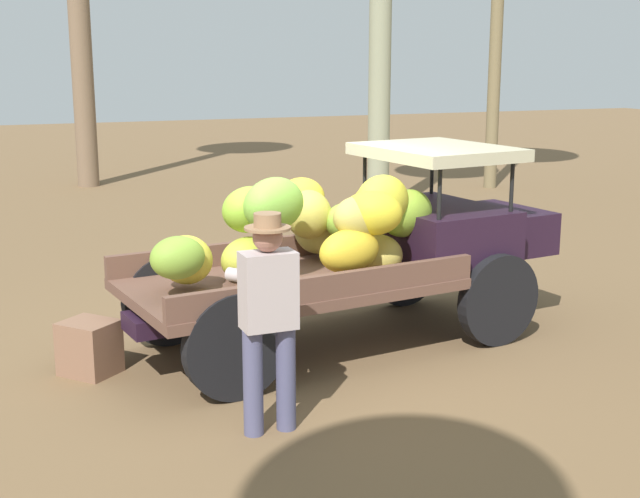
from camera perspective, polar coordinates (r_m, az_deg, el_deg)
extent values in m
plane|color=brown|center=(8.56, -1.79, -6.38)|extent=(60.00, 60.00, 0.00)
cube|color=black|center=(8.43, 0.59, -3.08)|extent=(4.02, 0.98, 0.16)
cylinder|color=black|center=(9.85, 5.55, -1.11)|extent=(0.92, 0.26, 0.91)
cylinder|color=black|center=(8.64, 11.66, -3.29)|extent=(0.92, 0.26, 0.91)
cylinder|color=black|center=(8.59, -9.95, -3.30)|extent=(0.92, 0.26, 0.91)
cylinder|color=black|center=(7.17, -5.56, -6.40)|extent=(0.92, 0.26, 0.91)
cube|color=brown|center=(8.17, -2.14, -2.28)|extent=(3.21, 2.11, 0.10)
cube|color=brown|center=(8.83, -4.55, -0.11)|extent=(2.98, 0.49, 0.22)
cube|color=brown|center=(7.45, 0.70, -2.47)|extent=(2.98, 0.49, 0.22)
cube|color=black|center=(8.98, 7.51, 1.12)|extent=(1.30, 1.65, 0.55)
cube|color=black|center=(9.56, 11.81, 1.32)|extent=(0.84, 1.15, 0.44)
cylinder|color=black|center=(9.67, 7.38, 5.24)|extent=(0.04, 0.04, 0.55)
cylinder|color=black|center=(8.68, 12.51, 4.21)|extent=(0.04, 0.04, 0.55)
cylinder|color=black|center=(9.17, 2.96, 4.93)|extent=(0.04, 0.04, 0.55)
cylinder|color=black|center=(8.12, 7.88, 3.83)|extent=(0.04, 0.04, 0.55)
cube|color=beige|center=(8.86, 7.66, 6.36)|extent=(1.41, 1.67, 0.12)
ellipsoid|color=#91C433|center=(8.04, -4.68, 2.61)|extent=(0.77, 0.78, 0.55)
ellipsoid|color=gold|center=(8.04, -4.80, -0.65)|extent=(0.74, 0.74, 0.56)
ellipsoid|color=yellow|center=(8.18, 4.13, 3.18)|extent=(0.70, 0.63, 0.51)
ellipsoid|color=gold|center=(8.75, -1.21, 3.43)|extent=(0.55, 0.55, 0.50)
ellipsoid|color=#8EBC3B|center=(8.62, 1.77, 1.86)|extent=(0.47, 0.54, 0.51)
ellipsoid|color=#96C338|center=(8.45, 5.69, 2.35)|extent=(0.71, 0.68, 0.58)
ellipsoid|color=gold|center=(7.91, 2.74, 2.14)|extent=(0.68, 0.61, 0.51)
ellipsoid|color=yellow|center=(7.82, -8.80, -0.72)|extent=(0.58, 0.52, 0.50)
ellipsoid|color=#83AC37|center=(7.49, -9.35, -0.57)|extent=(0.57, 0.54, 0.47)
ellipsoid|color=yellow|center=(7.91, 3.44, 2.37)|extent=(0.70, 0.66, 0.46)
ellipsoid|color=#83BF40|center=(7.83, -3.06, 2.95)|extent=(0.85, 0.80, 0.55)
ellipsoid|color=gold|center=(8.64, -0.77, 2.30)|extent=(0.67, 0.70, 0.56)
ellipsoid|color=yellow|center=(7.80, 1.95, -0.12)|extent=(0.73, 0.54, 0.41)
ellipsoid|color=tan|center=(8.89, -0.06, 1.25)|extent=(0.61, 0.61, 0.59)
ellipsoid|color=gold|center=(8.28, 3.82, -0.41)|extent=(0.68, 0.72, 0.52)
ellipsoid|color=yellow|center=(8.63, 3.81, 2.81)|extent=(0.60, 0.59, 0.53)
cylinder|color=#505073|center=(6.53, -4.43, -8.76)|extent=(0.15, 0.15, 0.82)
cylinder|color=#505073|center=(6.61, -2.26, -8.47)|extent=(0.15, 0.15, 0.82)
cube|color=#BBABAA|center=(6.35, -3.42, -2.74)|extent=(0.40, 0.24, 0.58)
cylinder|color=#BBABAA|center=(6.39, -4.57, -1.85)|extent=(0.33, 0.37, 0.10)
cylinder|color=#BBABAA|center=(6.45, -2.88, -1.69)|extent=(0.32, 0.38, 0.10)
sphere|color=#A76D5A|center=(6.25, -3.46, 0.79)|extent=(0.22, 0.22, 0.22)
cylinder|color=#9C7351|center=(6.24, -3.47, 1.38)|extent=(0.34, 0.34, 0.02)
cylinder|color=#9C7351|center=(6.23, -3.48, 1.92)|extent=(0.20, 0.20, 0.10)
cube|color=#855E46|center=(8.04, -14.93, -6.28)|extent=(0.60, 0.60, 0.48)
cylinder|color=olive|center=(18.84, 11.55, 14.44)|extent=(0.26, 0.26, 6.91)
cylinder|color=gray|center=(15.17, 4.01, 15.24)|extent=(0.38, 0.38, 6.96)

